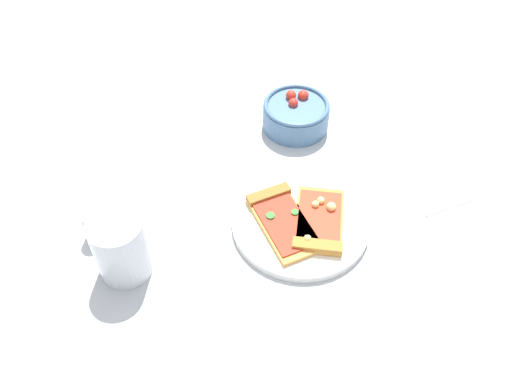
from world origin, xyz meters
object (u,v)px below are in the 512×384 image
Objects in this scene: plate at (300,222)px; soda_glass at (121,248)px; pizza_slice_near at (282,218)px; paper_napkin at (431,184)px; salad_bowl at (296,114)px; pizza_slice_far at (319,223)px; pepper_shaker at (92,223)px.

plate is 0.29m from soda_glass.
paper_napkin is (0.04, -0.28, -0.02)m from pizza_slice_near.
salad_bowl is at bearing -19.77° from pizza_slice_near.
pizza_slice_far is 1.27× the size of paper_napkin.
soda_glass reaches higher than pizza_slice_far.
paper_napkin is 0.59m from pepper_shaker.
pizza_slice_near is at bearing 67.83° from pizza_slice_far.
pizza_slice_far is at bearing -125.79° from plate.
plate is 1.43× the size of pizza_slice_near.
plate is 1.78× the size of salad_bowl.
paper_napkin is 1.83× the size of pepper_shaker.
plate is 0.03m from pizza_slice_near.
salad_bowl reaches higher than pizza_slice_near.
pizza_slice_near is 1.33× the size of paper_napkin.
soda_glass is at bearing 128.23° from salad_bowl.
pizza_slice_far is (-0.02, -0.03, 0.01)m from plate.
pepper_shaker reaches higher than pizza_slice_far.
soda_glass is at bearing 96.86° from pizza_slice_near.
pizza_slice_far reaches higher than plate.
pepper_shaker reaches higher than pizza_slice_near.
soda_glass reaches higher than pizza_slice_near.
pizza_slice_near is 0.31m from pepper_shaker.
soda_glass is at bearing 91.47° from pizza_slice_far.
pizza_slice_far is at bearing -112.17° from pizza_slice_near.
paper_napkin is at bearing -75.56° from pizza_slice_far.
soda_glass reaches higher than plate.
soda_glass is 1.68× the size of pepper_shaker.
soda_glass is (-0.03, 0.26, 0.03)m from pizza_slice_near.
pizza_slice_far is 0.24m from paper_napkin.
salad_bowl is at bearing 43.98° from paper_napkin.
pizza_slice_near reaches higher than plate.
pepper_shaker is (0.04, 0.30, 0.01)m from pizza_slice_near.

